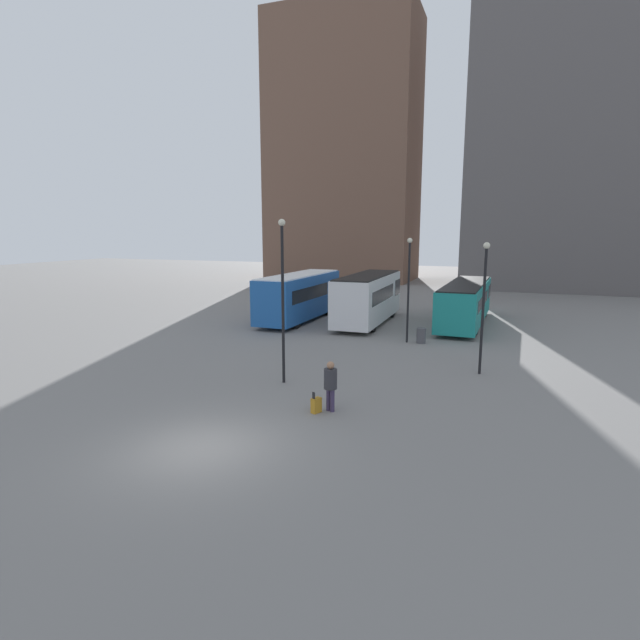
{
  "coord_description": "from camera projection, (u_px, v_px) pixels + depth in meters",
  "views": [
    {
      "loc": [
        7.99,
        -11.46,
        6.18
      ],
      "look_at": [
        -0.95,
        12.42,
        1.63
      ],
      "focal_mm": 28.0,
      "sensor_mm": 36.0,
      "label": 1
    }
  ],
  "objects": [
    {
      "name": "bus_2",
      "position": [
        465.0,
        301.0,
        33.49
      ],
      "size": [
        2.79,
        11.43,
        2.79
      ],
      "rotation": [
        0.0,
        0.0,
        1.54
      ],
      "color": "#19847F",
      "rests_on": "ground_plane"
    },
    {
      "name": "lamp_post_0",
      "position": [
        484.0,
        298.0,
        21.34
      ],
      "size": [
        0.28,
        0.28,
        5.73
      ],
      "color": "black",
      "rests_on": "ground_plane"
    },
    {
      "name": "bus_1",
      "position": [
        368.0,
        297.0,
        33.77
      ],
      "size": [
        2.61,
        9.34,
        3.31
      ],
      "rotation": [
        0.0,
        0.0,
        1.58
      ],
      "color": "silver",
      "rests_on": "ground_plane"
    },
    {
      "name": "building_block_left",
      "position": [
        344.0,
        151.0,
        62.8
      ],
      "size": [
        18.02,
        10.61,
        32.24
      ],
      "color": "brown",
      "rests_on": "ground_plane"
    },
    {
      "name": "traveler",
      "position": [
        330.0,
        382.0,
        17.2
      ],
      "size": [
        0.6,
        0.6,
        1.78
      ],
      "rotation": [
        0.0,
        0.0,
        1.17
      ],
      "color": "#382D4C",
      "rests_on": "ground_plane"
    },
    {
      "name": "lamp_post_2",
      "position": [
        409.0,
        282.0,
        27.55
      ],
      "size": [
        0.28,
        0.28,
        5.82
      ],
      "color": "black",
      "rests_on": "ground_plane"
    },
    {
      "name": "ground_plane",
      "position": [
        200.0,
        448.0,
        14.41
      ],
      "size": [
        160.0,
        160.0,
        0.0
      ],
      "primitive_type": "plane",
      "color": "slate"
    },
    {
      "name": "bus_0",
      "position": [
        300.0,
        295.0,
        35.02
      ],
      "size": [
        2.71,
        9.62,
        3.24
      ],
      "rotation": [
        0.0,
        0.0,
        1.55
      ],
      "color": "#1E56A3",
      "rests_on": "ground_plane"
    },
    {
      "name": "lamp_post_1",
      "position": [
        283.0,
        290.0,
        20.01
      ],
      "size": [
        0.28,
        0.28,
        6.66
      ],
      "color": "black",
      "rests_on": "ground_plane"
    },
    {
      "name": "suitcase",
      "position": [
        316.0,
        405.0,
        17.19
      ],
      "size": [
        0.33,
        0.41,
        0.77
      ],
      "rotation": [
        0.0,
        0.0,
        1.17
      ],
      "color": "#B27A1E",
      "rests_on": "ground_plane"
    },
    {
      "name": "trash_bin",
      "position": [
        421.0,
        336.0,
        27.88
      ],
      "size": [
        0.52,
        0.52,
        0.85
      ],
      "color": "#47474C",
      "rests_on": "ground_plane"
    },
    {
      "name": "building_block_right",
      "position": [
        610.0,
        115.0,
        52.31
      ],
      "size": [
        28.02,
        15.8,
        36.32
      ],
      "color": "#5B5656",
      "rests_on": "ground_plane"
    }
  ]
}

